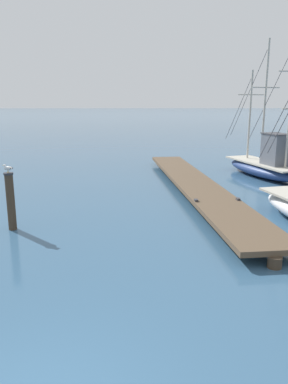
% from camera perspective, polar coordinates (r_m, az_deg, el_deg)
% --- Properties ---
extents(floating_dock, '(3.24, 16.48, 0.53)m').
position_cam_1_polar(floating_dock, '(17.40, 7.77, 1.15)').
color(floating_dock, brown).
rests_on(floating_dock, ground).
extents(fishing_boat_1, '(3.45, 7.25, 7.19)m').
position_cam_1_polar(fishing_boat_1, '(21.69, 17.71, 3.96)').
color(fishing_boat_1, navy).
rests_on(fishing_boat_1, ground).
extents(mooring_piling, '(0.30, 0.30, 1.87)m').
position_cam_1_polar(mooring_piling, '(12.83, -19.36, -1.19)').
color(mooring_piling, '#3D3023').
rests_on(mooring_piling, ground).
extents(perched_seagull, '(0.37, 0.23, 0.27)m').
position_cam_1_polar(perched_seagull, '(12.62, -19.71, 3.39)').
color(perched_seagull, gold).
rests_on(perched_seagull, mooring_piling).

